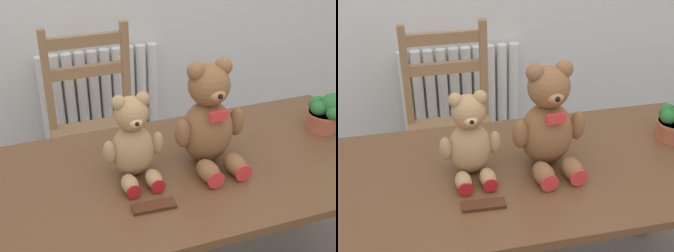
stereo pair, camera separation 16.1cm
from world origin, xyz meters
TOP-DOWN VIEW (x-y plane):
  - radiator at (-0.06, 1.58)m, footprint 0.72×0.10m
  - dining_table at (0.00, 0.37)m, footprint 1.57×0.74m
  - wooden_chair_behind at (-0.16, 1.18)m, footprint 0.45×0.44m
  - teddy_bear_left at (-0.17, 0.40)m, footprint 0.22×0.21m
  - teddy_bear_right at (0.10, 0.39)m, footprint 0.27×0.27m
  - potted_plant at (0.65, 0.45)m, footprint 0.16×0.15m
  - chocolate_bar at (-0.16, 0.20)m, footprint 0.14×0.05m

SIDE VIEW (x-z plane):
  - radiator at x=-0.06m, z-range -0.03..0.72m
  - wooden_chair_behind at x=-0.16m, z-range -0.02..0.96m
  - dining_table at x=0.00m, z-range 0.27..0.99m
  - chocolate_bar at x=-0.16m, z-range 0.72..0.73m
  - potted_plant at x=0.65m, z-range 0.72..0.88m
  - teddy_bear_left at x=-0.17m, z-range 0.70..1.01m
  - teddy_bear_right at x=0.10m, z-range 0.70..1.08m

